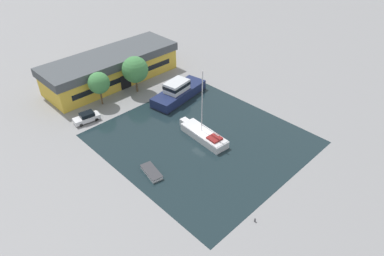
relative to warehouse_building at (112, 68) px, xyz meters
name	(u,v)px	position (x,y,z in m)	size (l,w,h in m)	color
ground_plane	(202,139)	(-1.17, -27.51, -2.99)	(440.00, 440.00, 0.00)	gray
water_canal	(202,139)	(-1.17, -27.51, -2.99)	(28.70, 30.78, 0.01)	#19282D
warehouse_building	(112,68)	(0.00, 0.00, 0.00)	(28.53, 9.92, 5.91)	gold
quay_tree_near_building	(135,70)	(0.78, -7.38, 1.84)	(5.16, 5.16, 7.42)	brown
quay_tree_by_water	(99,83)	(-6.89, -6.66, 1.52)	(4.01, 4.01, 6.52)	brown
parked_car	(87,117)	(-11.99, -9.85, -2.12)	(4.73, 2.44, 1.75)	silver
sailboat_moored	(203,134)	(-0.87, -27.55, -2.24)	(3.33, 10.13, 12.01)	silver
motor_cruiser	(178,92)	(4.92, -15.20, -1.59)	(12.89, 6.18, 3.84)	#19234C
small_dinghy	(151,172)	(-12.32, -28.22, -2.69)	(2.44, 4.26, 0.58)	silver
mooring_bollard	(255,220)	(-8.58, -43.95, -2.70)	(0.22, 0.22, 0.54)	#47474C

